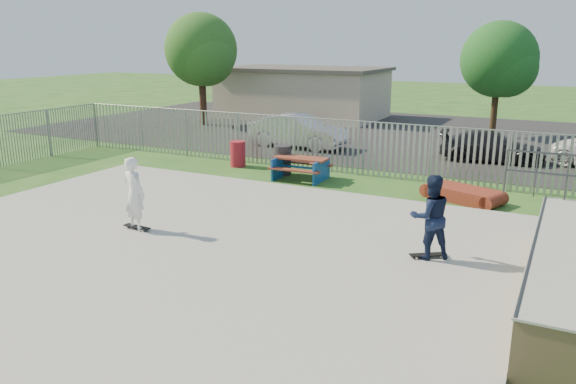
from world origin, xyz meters
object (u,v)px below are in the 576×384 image
at_px(car_dark, 492,147).
at_px(skater_navy, 430,217).
at_px(funbox, 463,194).
at_px(car_silver, 298,131).
at_px(tree_left, 201,50).
at_px(picnic_table, 301,168).
at_px(trash_bin_red, 238,154).
at_px(skater_white, 134,194).
at_px(trash_bin_grey, 283,160).
at_px(tree_mid, 499,60).

distance_m(car_dark, skater_navy, 12.21).
bearing_deg(funbox, car_silver, 166.23).
distance_m(car_silver, tree_left, 9.88).
xyz_separation_m(picnic_table, car_silver, (-2.83, 5.57, 0.37)).
bearing_deg(picnic_table, trash_bin_red, 163.46).
bearing_deg(funbox, tree_left, 169.92).
xyz_separation_m(skater_navy, skater_white, (-7.06, -1.45, 0.00)).
height_order(tree_left, skater_navy, tree_left).
height_order(picnic_table, trash_bin_grey, trash_bin_grey).
bearing_deg(car_dark, skater_navy, 175.30).
bearing_deg(funbox, tree_mid, 114.48).
bearing_deg(tree_left, tree_mid, 10.96).
height_order(car_dark, tree_mid, tree_mid).
relative_size(picnic_table, skater_white, 1.04).
bearing_deg(car_dark, trash_bin_grey, 126.10).
bearing_deg(car_dark, car_silver, 89.03).
relative_size(picnic_table, car_dark, 0.47).
distance_m(picnic_table, skater_navy, 8.37).
bearing_deg(tree_left, trash_bin_red, -48.13).
xyz_separation_m(car_silver, skater_white, (1.73, -12.86, 0.31)).
bearing_deg(trash_bin_grey, picnic_table, -22.01).
distance_m(funbox, tree_mid, 13.53).
xyz_separation_m(funbox, tree_left, (-16.78, 9.91, 4.11)).
xyz_separation_m(picnic_table, skater_white, (-1.11, -7.29, 0.68)).
height_order(funbox, skater_navy, skater_navy).
bearing_deg(trash_bin_red, trash_bin_grey, -11.45).
relative_size(funbox, tree_mid, 0.40).
xyz_separation_m(car_dark, tree_mid, (-0.83, 6.39, 3.29)).
xyz_separation_m(picnic_table, funbox, (5.68, -0.23, -0.20)).
bearing_deg(trash_bin_grey, car_dark, 42.41).
height_order(trash_bin_grey, car_silver, car_silver).
relative_size(picnic_table, tree_left, 0.30).
distance_m(trash_bin_red, car_silver, 4.76).
bearing_deg(skater_navy, tree_mid, -121.28).
distance_m(funbox, tree_left, 19.91).
bearing_deg(picnic_table, car_dark, 46.75).
relative_size(trash_bin_red, skater_white, 0.53).
bearing_deg(skater_white, car_silver, -68.43).
height_order(funbox, tree_left, tree_left).
relative_size(car_silver, skater_navy, 2.46).
height_order(funbox, car_dark, car_dark).
relative_size(car_dark, tree_left, 0.64).
distance_m(tree_left, tree_mid, 16.17).
distance_m(picnic_table, trash_bin_grey, 1.02).
distance_m(funbox, trash_bin_red, 8.92).
relative_size(trash_bin_red, tree_mid, 0.17).
relative_size(picnic_table, trash_bin_red, 1.95).
bearing_deg(trash_bin_grey, skater_navy, -42.07).
bearing_deg(car_silver, tree_mid, -43.07).
distance_m(picnic_table, trash_bin_red, 3.28).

